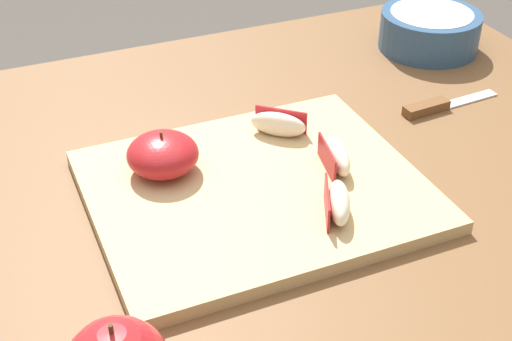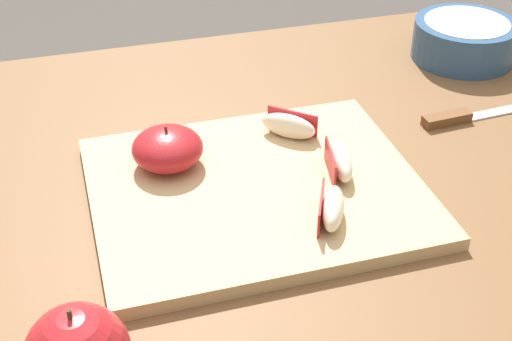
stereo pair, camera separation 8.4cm
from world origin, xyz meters
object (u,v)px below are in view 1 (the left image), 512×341
apple_wedge_right (278,124)px  paring_knife (434,106)px  cutting_board (256,190)px  apple_wedge_front (336,156)px  apple_half_skin_up (163,154)px  apple_wedge_near_knife (338,202)px  ceramic_fruit_bowl (430,30)px

apple_wedge_right → paring_knife: bearing=-0.4°
cutting_board → apple_wedge_front: 0.11m
apple_half_skin_up → paring_knife: bearing=2.8°
apple_wedge_near_knife → paring_knife: (0.25, 0.18, -0.03)m
cutting_board → apple_wedge_front: size_ratio=5.00×
cutting_board → paring_knife: cutting_board is taller
apple_wedge_near_knife → apple_wedge_front: 0.09m
apple_half_skin_up → paring_knife: apple_half_skin_up is taller
apple_wedge_right → ceramic_fruit_bowl: size_ratio=0.44×
apple_wedge_near_knife → apple_half_skin_up: bearing=133.8°
cutting_board → paring_knife: bearing=16.0°
apple_half_skin_up → apple_wedge_near_knife: bearing=-46.2°
apple_wedge_front → paring_knife: bearing=24.3°
cutting_board → apple_half_skin_up: apple_half_skin_up is taller
apple_wedge_right → apple_wedge_front: size_ratio=0.93×
cutting_board → ceramic_fruit_bowl: ceramic_fruit_bowl is taller
cutting_board → paring_knife: (0.31, 0.09, -0.00)m
apple_wedge_right → paring_knife: 0.24m
apple_wedge_front → ceramic_fruit_bowl: 0.42m
cutting_board → apple_wedge_front: apple_wedge_front is taller
paring_knife → ceramic_fruit_bowl: 0.21m
apple_wedge_front → ceramic_fruit_bowl: (0.32, 0.27, -0.00)m
apple_wedge_near_knife → apple_wedge_front: size_ratio=1.00×
apple_half_skin_up → cutting_board: bearing=-37.7°
apple_wedge_front → paring_knife: 0.23m
apple_half_skin_up → ceramic_fruit_bowl: apple_half_skin_up is taller
apple_wedge_near_knife → apple_wedge_right: bearing=86.7°
paring_knife → cutting_board: bearing=-164.0°
apple_half_skin_up → apple_wedge_front: apple_half_skin_up is taller
apple_wedge_right → apple_wedge_front: bearing=-71.5°
paring_knife → apple_wedge_near_knife: bearing=-145.0°
apple_half_skin_up → apple_wedge_front: size_ratio=1.13×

